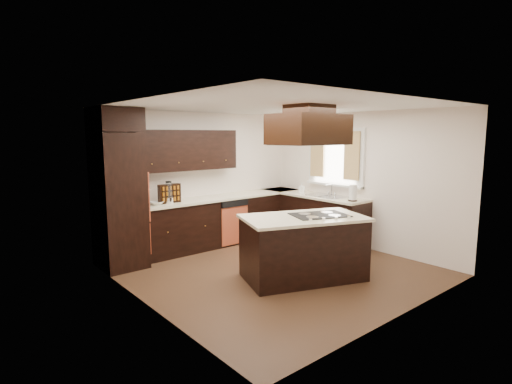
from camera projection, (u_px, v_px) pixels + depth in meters
floor at (276, 270)px, 6.22m from camera, size 4.20×4.20×0.02m
ceiling at (277, 106)px, 5.86m from camera, size 4.20×4.20×0.02m
wall_back at (202, 179)px, 7.65m from camera, size 4.20×0.02×2.50m
wall_front at (405, 211)px, 4.44m from camera, size 4.20×0.02×2.50m
wall_left at (145, 206)px, 4.70m from camera, size 0.02×4.20×2.50m
wall_right at (360, 180)px, 7.38m from camera, size 0.02×4.20×2.50m
oven_column at (119, 201)px, 6.24m from camera, size 0.65×0.75×2.12m
wall_oven_face at (140, 195)px, 6.45m from camera, size 0.05×0.62×0.78m
base_cabinets_back at (213, 222)px, 7.55m from camera, size 2.93×0.60×0.88m
base_cabinets_right at (311, 218)px, 7.99m from camera, size 0.60×2.40×0.88m
countertop_back at (213, 199)px, 7.47m from camera, size 2.93×0.63×0.04m
countertop_right at (311, 195)px, 7.91m from camera, size 0.63×2.40×0.04m
upper_cabinets at (186, 150)px, 7.16m from camera, size 2.00×0.34×0.72m
dishwasher_front at (235, 225)px, 7.52m from camera, size 0.60×0.05×0.72m
window_frame at (336, 157)px, 7.72m from camera, size 0.06×1.32×1.12m
window_pane at (337, 157)px, 7.73m from camera, size 0.00×1.20×1.00m
curtain_left at (352, 156)px, 7.35m from camera, size 0.02×0.34×0.90m
curtain_right at (317, 154)px, 7.99m from camera, size 0.02×0.34×0.90m
sink_rim at (326, 196)px, 7.65m from camera, size 0.52×0.84×0.01m
island at (303, 249)px, 5.81m from camera, size 1.90×1.46×0.88m
island_top at (304, 218)px, 5.75m from camera, size 1.98×1.54×0.04m
cooktop at (320, 215)px, 5.82m from camera, size 0.93×0.78×0.01m
range_hood at (309, 129)px, 5.56m from camera, size 1.05×0.72×0.42m
hood_duct at (309, 109)px, 5.52m from camera, size 0.55×0.50×0.13m
blender_base at (169, 200)px, 6.84m from camera, size 0.15×0.15×0.10m
blender_pitcher at (169, 190)px, 6.82m from camera, size 0.13×0.13×0.26m
spice_rack at (169, 194)px, 6.86m from camera, size 0.39×0.10×0.33m
mixing_bowl at (157, 203)px, 6.71m from camera, size 0.25×0.25×0.05m
soap_bottle at (302, 188)px, 8.00m from camera, size 0.12×0.13×0.21m
paper_towel at (353, 193)px, 7.04m from camera, size 0.15×0.15×0.29m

